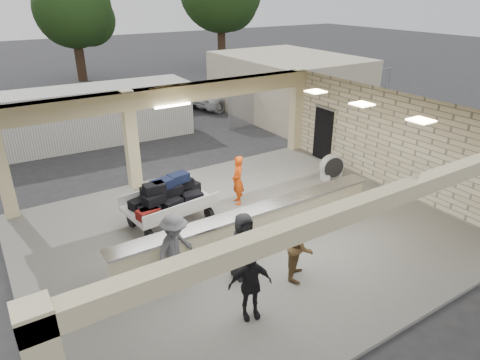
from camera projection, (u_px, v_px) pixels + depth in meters
ground at (244, 235)px, 12.44m from camera, size 120.00×120.00×0.00m
pavilion at (237, 184)px, 12.50m from camera, size 12.01×10.00×3.55m
baggage_counter at (254, 225)px, 11.81m from camera, size 8.20×0.58×0.98m
luggage_cart at (168, 199)px, 12.54m from camera, size 2.68×1.83×1.48m
drum_fan at (332, 167)px, 15.60m from camera, size 0.91×0.49×0.96m
baggage_handler at (238, 180)px, 13.78m from camera, size 0.48×0.66×1.62m
passenger_a at (300, 246)px, 10.20m from camera, size 0.86×0.82×1.71m
passenger_b at (250, 285)px, 8.92m from camera, size 1.01×0.61×1.62m
passenger_c at (175, 249)px, 9.99m from camera, size 1.22×0.91×1.80m
passenger_d at (243, 246)px, 10.18m from camera, size 0.87×0.44×1.71m
car_white_a at (229, 94)px, 26.02m from camera, size 5.10×3.18×1.35m
car_white_b at (268, 89)px, 26.98m from camera, size 4.85×2.26×1.48m
car_dark at (180, 94)px, 25.51m from camera, size 5.07×3.56×1.60m
container_white at (61, 119)px, 18.94m from camera, size 11.80×2.87×2.54m
fence at (319, 94)px, 24.34m from camera, size 12.06×0.06×2.03m
tree_mid at (77, 12)px, 31.62m from camera, size 6.00×5.60×8.00m
adjacent_building at (288, 85)px, 24.14m from camera, size 6.00×8.00×3.20m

